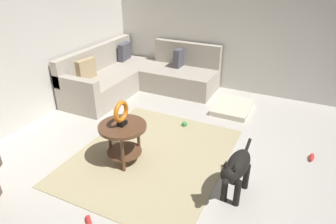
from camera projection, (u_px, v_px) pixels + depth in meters
name	position (u px, v px, depth m)	size (l,w,h in m)	color
ground_plane	(196.00, 181.00, 3.62)	(6.00, 6.00, 0.10)	beige
wall_back	(2.00, 41.00, 4.12)	(6.00, 0.12, 2.70)	silver
wall_right	(258.00, 22.00, 5.33)	(0.12, 6.00, 2.70)	silver
area_rug	(152.00, 156.00, 3.99)	(2.30, 1.90, 0.01)	tan
sectional_couch	(137.00, 77.00, 5.84)	(2.20, 2.25, 0.88)	#B2A899
side_table	(123.00, 134.00, 3.71)	(0.60, 0.60, 0.54)	brown
torus_sculpture	(121.00, 113.00, 3.57)	(0.28, 0.08, 0.33)	black
dog_bed_mat	(233.00, 107.00, 5.19)	(0.80, 0.60, 0.09)	beige
dog	(236.00, 169.00, 3.15)	(0.85, 0.26, 0.63)	black
dog_toy_ball	(185.00, 124.00, 4.68)	(0.08, 0.08, 0.08)	green
dog_toy_rope	(89.00, 223.00, 2.95)	(0.05, 0.05, 0.16)	red
dog_toy_bone	(312.00, 157.00, 3.92)	(0.18, 0.06, 0.06)	red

